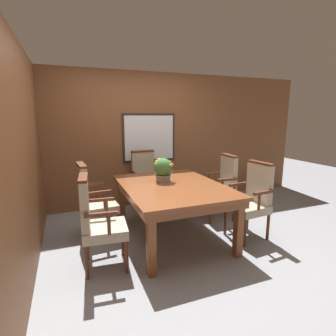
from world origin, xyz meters
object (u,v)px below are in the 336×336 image
at_px(chair_left_far, 92,199).
at_px(chair_right_near, 252,198).
at_px(dining_table, 172,191).
at_px(chair_right_far, 222,185).
at_px(potted_plant, 163,170).
at_px(chair_head_far, 145,178).
at_px(chair_left_near, 97,219).

xyz_separation_m(chair_left_far, chair_right_near, (2.05, -0.75, 0.00)).
bearing_deg(dining_table, chair_right_far, 19.67).
relative_size(chair_right_near, potted_plant, 3.18).
bearing_deg(chair_head_far, chair_left_near, -126.71).
distance_m(dining_table, chair_right_far, 1.09).
bearing_deg(chair_left_near, chair_head_far, -26.68).
distance_m(chair_right_far, potted_plant, 1.15).
distance_m(dining_table, potted_plant, 0.34).
relative_size(chair_head_far, chair_right_near, 1.00).
bearing_deg(chair_right_far, potted_plant, -77.18).
height_order(dining_table, chair_right_near, chair_right_near).
xyz_separation_m(chair_left_far, potted_plant, (0.96, -0.17, 0.36)).
distance_m(dining_table, chair_right_near, 1.11).
relative_size(chair_head_far, chair_right_far, 1.00).
height_order(chair_head_far, chair_right_near, same).
bearing_deg(dining_table, chair_left_near, -159.22).
bearing_deg(chair_head_far, chair_right_far, -44.41).
relative_size(dining_table, chair_right_far, 1.64).
distance_m(chair_head_far, potted_plant, 1.10).
bearing_deg(chair_left_far, dining_table, -115.00).
xyz_separation_m(chair_left_near, chair_right_near, (2.08, 0.02, 0.00)).
height_order(chair_left_far, chair_head_far, same).
relative_size(dining_table, potted_plant, 5.22).
distance_m(chair_left_far, chair_left_near, 0.77).
bearing_deg(potted_plant, chair_right_far, 8.69).
distance_m(dining_table, chair_head_far, 1.24).
bearing_deg(chair_left_near, chair_right_near, -83.97).
height_order(chair_left_far, potted_plant, potted_plant).
relative_size(chair_left_far, chair_left_near, 1.00).
relative_size(dining_table, chair_left_near, 1.64).
height_order(dining_table, chair_head_far, chair_head_far).
relative_size(chair_right_far, chair_right_near, 1.00).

